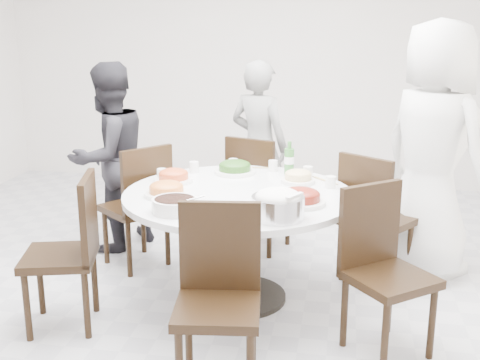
% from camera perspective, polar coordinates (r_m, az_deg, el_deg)
% --- Properties ---
extents(floor, '(6.00, 6.00, 0.01)m').
position_cam_1_polar(floor, '(4.25, -2.96, -10.64)').
color(floor, silver).
rests_on(floor, ground).
extents(wall_back, '(6.00, 0.01, 2.80)m').
position_cam_1_polar(wall_back, '(6.80, 2.68, 11.33)').
color(wall_back, silver).
rests_on(wall_back, ground).
extents(dining_table, '(1.50, 1.50, 0.75)m').
position_cam_1_polar(dining_table, '(4.02, -0.13, -6.32)').
color(dining_table, white).
rests_on(dining_table, floor).
extents(chair_ne, '(0.59, 0.59, 0.95)m').
position_cam_1_polar(chair_ne, '(4.38, 12.94, -3.51)').
color(chair_ne, black).
rests_on(chair_ne, floor).
extents(chair_n, '(0.54, 0.54, 0.95)m').
position_cam_1_polar(chair_n, '(4.89, 1.96, -1.17)').
color(chair_n, black).
rests_on(chair_n, floor).
extents(chair_nw, '(0.59, 0.59, 0.95)m').
position_cam_1_polar(chair_nw, '(4.62, -9.93, -2.37)').
color(chair_nw, black).
rests_on(chair_nw, floor).
extents(chair_sw, '(0.52, 0.52, 0.95)m').
position_cam_1_polar(chair_sw, '(3.80, -16.78, -6.68)').
color(chair_sw, black).
rests_on(chair_sw, floor).
extents(chair_s, '(0.47, 0.47, 0.95)m').
position_cam_1_polar(chair_s, '(3.03, -2.17, -11.75)').
color(chair_s, black).
rests_on(chair_s, floor).
extents(chair_se, '(0.59, 0.59, 0.95)m').
position_cam_1_polar(chair_se, '(3.46, 14.06, -8.69)').
color(chair_se, black).
rests_on(chair_se, floor).
extents(diner_right, '(1.04, 1.06, 1.85)m').
position_cam_1_polar(diner_right, '(4.54, 17.83, 2.69)').
color(diner_right, white).
rests_on(diner_right, floor).
extents(diner_middle, '(0.64, 0.54, 1.50)m').
position_cam_1_polar(diner_middle, '(5.32, 1.80, 3.24)').
color(diner_middle, black).
rests_on(diner_middle, floor).
extents(diner_left, '(0.85, 0.92, 1.52)m').
position_cam_1_polar(diner_left, '(4.95, -12.27, 2.09)').
color(diner_left, black).
rests_on(diner_left, floor).
extents(dish_greens, '(0.30, 0.30, 0.08)m').
position_cam_1_polar(dish_greens, '(4.36, -0.50, 1.11)').
color(dish_greens, white).
rests_on(dish_greens, dining_table).
extents(dish_pale, '(0.23, 0.23, 0.06)m').
position_cam_1_polar(dish_pale, '(4.14, 5.53, 0.16)').
color(dish_pale, white).
rests_on(dish_pale, dining_table).
extents(dish_orange, '(0.26, 0.26, 0.07)m').
position_cam_1_polar(dish_orange, '(4.16, -6.32, 0.26)').
color(dish_orange, white).
rests_on(dish_orange, dining_table).
extents(dish_redbrown, '(0.31, 0.31, 0.08)m').
position_cam_1_polar(dish_redbrown, '(3.66, 5.76, -1.72)').
color(dish_redbrown, white).
rests_on(dish_redbrown, dining_table).
extents(dish_tofu, '(0.28, 0.28, 0.07)m').
position_cam_1_polar(dish_tofu, '(3.84, -6.99, -1.01)').
color(dish_tofu, white).
rests_on(dish_tofu, dining_table).
extents(rice_bowl, '(0.30, 0.30, 0.13)m').
position_cam_1_polar(rice_bowl, '(3.39, 3.61, -2.60)').
color(rice_bowl, silver).
rests_on(rice_bowl, dining_table).
extents(soup_bowl, '(0.27, 0.27, 0.08)m').
position_cam_1_polar(soup_bowl, '(3.51, -6.21, -2.40)').
color(soup_bowl, white).
rests_on(soup_bowl, dining_table).
extents(beverage_bottle, '(0.07, 0.07, 0.24)m').
position_cam_1_polar(beverage_bottle, '(4.34, 4.69, 2.10)').
color(beverage_bottle, '#30712D').
rests_on(beverage_bottle, dining_table).
extents(tea_cups, '(0.07, 0.07, 0.08)m').
position_cam_1_polar(tea_cups, '(4.51, 1.19, 1.58)').
color(tea_cups, white).
rests_on(tea_cups, dining_table).
extents(chopsticks, '(0.24, 0.04, 0.01)m').
position_cam_1_polar(chopsticks, '(4.53, 1.45, 1.20)').
color(chopsticks, tan).
rests_on(chopsticks, dining_table).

